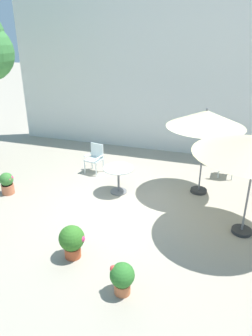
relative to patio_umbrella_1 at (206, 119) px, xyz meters
The scene contains 9 objects.
ground_plane 3.03m from the patio_umbrella_1, 140.29° to the right, with size 60.00×60.00×0.00m, color #A39886.
villa_facade 3.51m from the patio_umbrella_1, 119.70° to the left, with size 11.17×0.30×5.29m, color silver.
patio_umbrella_1 is the anchor object (origin of this frame).
cafe_table_0 2.69m from the patio_umbrella_1, 162.00° to the right, with size 0.82×0.82×0.72m.
patio_chair_0 3.60m from the patio_umbrella_1, behind, with size 0.53×0.52×0.89m.
patio_chair_1 2.03m from the patio_umbrella_1, 61.00° to the left, with size 0.45×0.50×0.97m.
potted_plant_0 5.49m from the patio_umbrella_1, 161.11° to the right, with size 0.37×0.36×0.61m.
potted_plant_1 4.39m from the patio_umbrella_1, 120.64° to the right, with size 0.53×0.50×0.69m.
potted_plant_2 4.51m from the patio_umbrella_1, 101.68° to the right, with size 0.43×0.42×0.59m.
Camera 1 is at (2.19, -6.52, 4.15)m, focal length 33.80 mm.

